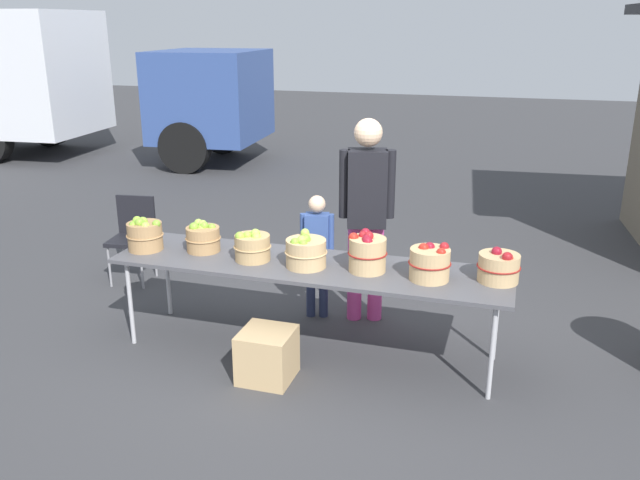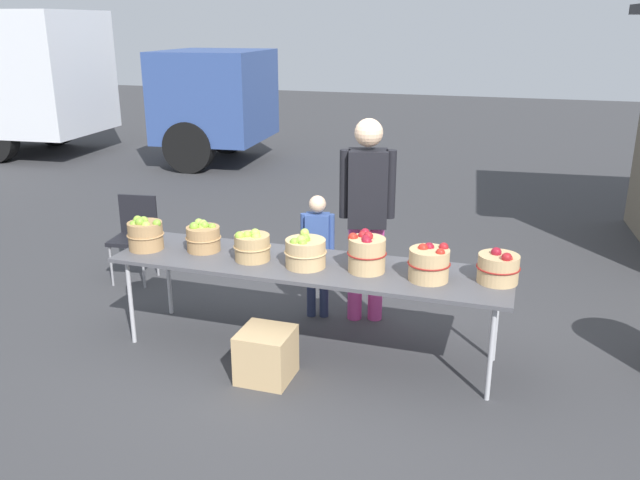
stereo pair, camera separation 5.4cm
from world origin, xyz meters
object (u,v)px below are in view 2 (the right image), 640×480
apple_basket_green_1 (203,237)px  box_truck (42,78)px  apple_basket_red_0 (366,253)px  apple_basket_red_2 (499,268)px  child_customer (318,247)px  folding_chair (135,231)px  apple_basket_green_2 (252,246)px  vendor_adult (367,205)px  apple_basket_green_3 (305,252)px  produce_crate (266,355)px  apple_basket_green_0 (145,234)px  apple_basket_red_1 (429,264)px  market_table (308,268)px

apple_basket_green_1 → box_truck: 9.24m
apple_basket_red_0 → apple_basket_red_2: (0.95, 0.07, -0.03)m
apple_basket_red_0 → child_customer: child_customer is taller
folding_chair → apple_basket_green_2: bearing=-38.3°
apple_basket_green_1 → vendor_adult: 1.40m
apple_basket_green_2 → apple_basket_red_2: size_ratio=0.95×
apple_basket_green_3 → produce_crate: apple_basket_green_3 is taller
apple_basket_green_0 → apple_basket_red_2: 2.81m
apple_basket_green_2 → apple_basket_red_0: bearing=2.3°
vendor_adult → apple_basket_red_2: bearing=134.3°
apple_basket_red_2 → folding_chair: apple_basket_red_2 is taller
apple_basket_red_1 → child_customer: child_customer is taller
apple_basket_green_0 → apple_basket_red_1: apple_basket_green_0 is taller
apple_basket_green_3 → vendor_adult: size_ratio=0.18×
apple_basket_red_2 → vendor_adult: bearing=149.5°
apple_basket_green_0 → apple_basket_green_3: 1.38m
market_table → box_truck: 9.96m
apple_basket_green_1 → produce_crate: size_ratio=0.76×
apple_basket_red_1 → child_customer: 1.30m
apple_basket_green_0 → vendor_adult: bearing=25.8°
market_table → apple_basket_green_2: size_ratio=10.43×
box_truck → folding_chair: (5.46, -5.36, -0.98)m
vendor_adult → folding_chair: size_ratio=2.08×
apple_basket_red_0 → apple_basket_red_2: bearing=4.4°
folding_chair → apple_basket_red_0: bearing=-28.4°
apple_basket_green_0 → child_customer: bearing=30.3°
apple_basket_green_0 → apple_basket_red_1: size_ratio=0.97×
market_table → apple_basket_green_0: bearing=-176.9°
apple_basket_green_2 → box_truck: bearing=138.5°
apple_basket_red_0 → produce_crate: (-0.63, -0.49, -0.70)m
apple_basket_green_1 → vendor_adult: vendor_adult is taller
produce_crate → market_table: bearing=72.1°
apple_basket_green_1 → produce_crate: 1.15m
apple_basket_green_3 → vendor_adult: 0.86m
apple_basket_red_1 → folding_chair: bearing=162.1°
apple_basket_green_0 → child_customer: child_customer is taller
apple_basket_green_3 → produce_crate: (-0.16, -0.44, -0.68)m
market_table → apple_basket_green_3: size_ratio=9.46×
apple_basket_red_1 → folding_chair: (-3.13, 1.01, -0.37)m
apple_basket_green_3 → produce_crate: size_ratio=0.86×
apple_basket_green_2 → apple_basket_green_3: size_ratio=0.91×
apple_basket_red_0 → folding_chair: size_ratio=0.36×
apple_basket_green_2 → child_customer: 0.79m
box_truck → apple_basket_green_2: bearing=-46.3°
apple_basket_red_0 → vendor_adult: 0.78m
child_customer → folding_chair: bearing=-21.2°
apple_basket_green_2 → apple_basket_green_3: apple_basket_green_3 is taller
apple_basket_green_0 → apple_basket_green_3: apple_basket_green_0 is taller
produce_crate → apple_basket_red_1: bearing=22.6°
market_table → apple_basket_red_2: bearing=2.6°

